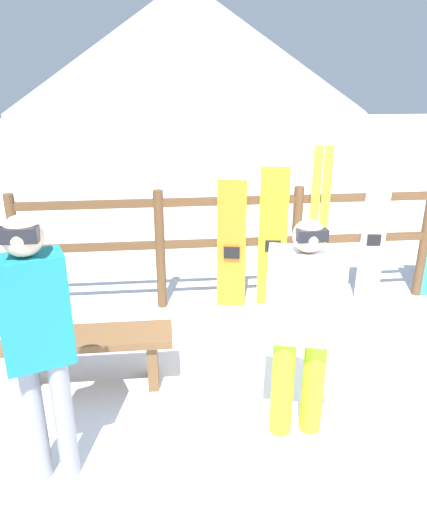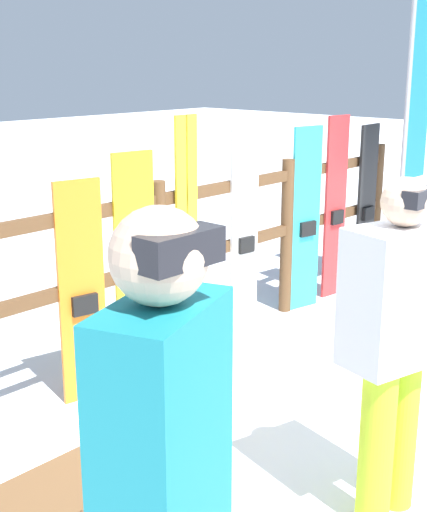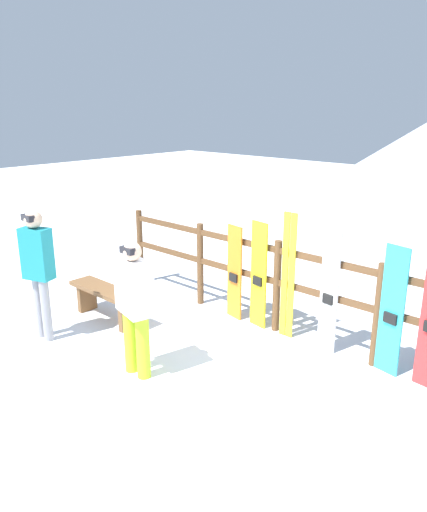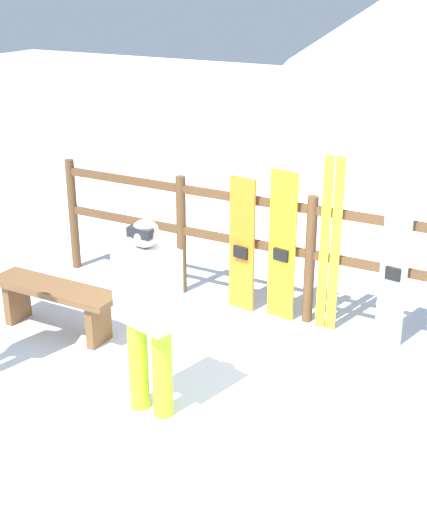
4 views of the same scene
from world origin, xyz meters
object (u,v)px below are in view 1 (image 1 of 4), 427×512
at_px(person_teal, 37,333).
at_px(ski_pair_yellow, 318,228).
at_px(snowboard_white, 374,233).
at_px(snowboard_orange, 231,246).
at_px(person_white, 303,319).
at_px(snowboard_yellow, 273,239).
at_px(bench, 89,348).

height_order(person_teal, ski_pair_yellow, person_teal).
bearing_deg(snowboard_white, snowboard_orange, -179.99).
relative_size(person_white, snowboard_orange, 1.15).
relative_size(person_white, snowboard_yellow, 1.05).
xyz_separation_m(person_white, snowboard_yellow, (0.22, 1.95, -0.15)).
height_order(person_teal, snowboard_white, person_teal).
bearing_deg(snowboard_yellow, snowboard_orange, -179.98).
xyz_separation_m(snowboard_orange, snowboard_yellow, (0.43, 0.00, 0.06)).
bearing_deg(snowboard_white, person_teal, -143.01).
relative_size(ski_pair_yellow, snowboard_white, 1.09).
distance_m(snowboard_orange, ski_pair_yellow, 0.91).
distance_m(bench, snowboard_yellow, 2.18).
bearing_deg(person_white, snowboard_yellow, 83.40).
bearing_deg(person_teal, person_white, 8.64).
xyz_separation_m(snowboard_yellow, snowboard_white, (1.07, 0.00, 0.03)).
distance_m(person_teal, ski_pair_yellow, 3.19).
relative_size(snowboard_orange, snowboard_white, 0.88).
bearing_deg(snowboard_white, snowboard_yellow, -180.00).
height_order(snowboard_orange, snowboard_white, snowboard_white).
relative_size(bench, ski_pair_yellow, 0.78).
distance_m(snowboard_yellow, ski_pair_yellow, 0.48).
height_order(snowboard_yellow, snowboard_white, snowboard_white).
height_order(person_white, snowboard_yellow, person_white).
bearing_deg(snowboard_orange, person_teal, -122.76).
bearing_deg(person_teal, ski_pair_yellow, 43.57).
bearing_deg(snowboard_white, ski_pair_yellow, 179.68).
relative_size(bench, snowboard_yellow, 0.88).
xyz_separation_m(ski_pair_yellow, snowboard_white, (0.60, -0.00, -0.07)).
bearing_deg(snowboard_orange, snowboard_white, 0.01).
height_order(person_teal, snowboard_yellow, person_teal).
xyz_separation_m(person_white, snowboard_white, (1.30, 1.95, -0.12)).
xyz_separation_m(snowboard_orange, ski_pair_yellow, (0.90, 0.00, 0.16)).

